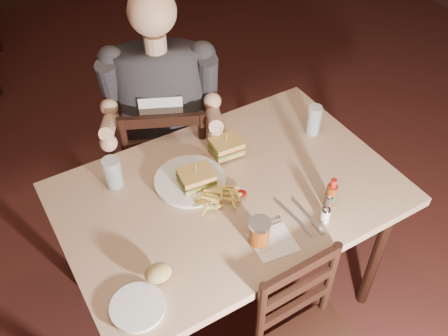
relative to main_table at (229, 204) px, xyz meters
name	(u,v)px	position (x,y,z in m)	size (l,w,h in m)	color
room_shell	(266,14)	(0.19, 0.14, 0.70)	(7.00, 7.00, 7.00)	black
main_table	(229,204)	(0.00, 0.00, 0.00)	(1.37, 0.99, 0.77)	tan
chair_far	(168,163)	(-0.07, 0.57, -0.24)	(0.42, 0.46, 0.90)	black
diner	(160,92)	(-0.08, 0.53, 0.22)	(0.52, 0.41, 0.91)	#312F34
dinner_plate	(190,182)	(-0.12, 0.10, 0.08)	(0.27, 0.27, 0.02)	white
sandwich_left	(196,174)	(-0.10, 0.08, 0.14)	(0.13, 0.11, 0.11)	#D8AE58
sandwich_right	(226,143)	(0.08, 0.19, 0.14)	(0.12, 0.10, 0.10)	#D8AE58
fries_pile	(219,196)	(-0.06, -0.04, 0.11)	(0.22, 0.15, 0.04)	#F2D55D
ketchup_dollop	(241,193)	(0.03, -0.05, 0.10)	(0.04, 0.04, 0.01)	maroon
glass_left	(113,173)	(-0.39, 0.22, 0.14)	(0.07, 0.07, 0.13)	silver
glass_right	(314,120)	(0.48, 0.17, 0.14)	(0.06, 0.06, 0.14)	silver
hot_sauce	(332,192)	(0.31, -0.22, 0.14)	(0.04, 0.04, 0.13)	maroon
salt_shaker	(325,215)	(0.25, -0.28, 0.11)	(0.04, 0.04, 0.06)	white
pepper_shaker	(329,201)	(0.30, -0.23, 0.10)	(0.03, 0.03, 0.06)	#38332D
syrup_dispenser	(259,232)	(-0.01, -0.26, 0.13)	(0.08, 0.08, 0.10)	maroon
napkin	(273,242)	(0.03, -0.29, 0.08)	(0.15, 0.14, 0.00)	white
knife	(295,218)	(0.16, -0.23, 0.08)	(0.01, 0.20, 0.00)	silver
fork	(309,217)	(0.21, -0.25, 0.08)	(0.01, 0.18, 0.01)	silver
side_plate	(138,308)	(-0.48, -0.34, 0.08)	(0.17, 0.17, 0.01)	white
bread_roll	(158,273)	(-0.38, -0.27, 0.11)	(0.09, 0.07, 0.05)	tan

